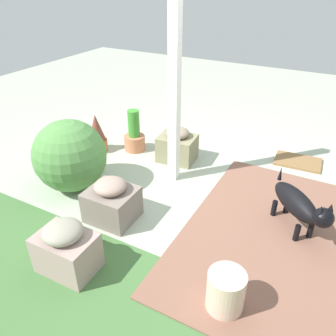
# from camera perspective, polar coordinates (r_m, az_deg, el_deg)

# --- Properties ---
(ground_plane) EXTENTS (12.00, 12.00, 0.00)m
(ground_plane) POSITION_cam_1_polar(r_m,az_deg,el_deg) (3.75, 5.21, -4.70)
(ground_plane) COLOR #A6B29B
(brick_path) EXTENTS (1.80, 2.40, 0.02)m
(brick_path) POSITION_cam_1_polar(r_m,az_deg,el_deg) (3.34, 19.15, -11.49)
(brick_path) COLOR brown
(brick_path) RESTS_ON ground
(porch_pillar) EXTENTS (0.11, 0.11, 2.31)m
(porch_pillar) POSITION_cam_1_polar(r_m,az_deg,el_deg) (3.57, 1.10, 14.27)
(porch_pillar) COLOR white
(porch_pillar) RESTS_ON ground
(stone_planter_nearest) EXTENTS (0.49, 0.41, 0.45)m
(stone_planter_nearest) POSITION_cam_1_polar(r_m,az_deg,el_deg) (4.33, 1.57, 3.77)
(stone_planter_nearest) COLOR gray
(stone_planter_nearest) RESTS_ON ground
(stone_planter_mid) EXTENTS (0.46, 0.42, 0.45)m
(stone_planter_mid) POSITION_cam_1_polar(r_m,az_deg,el_deg) (3.36, -9.46, -5.55)
(stone_planter_mid) COLOR slate
(stone_planter_mid) RESTS_ON ground
(stone_planter_far) EXTENTS (0.48, 0.35, 0.47)m
(stone_planter_far) POSITION_cam_1_polar(r_m,az_deg,el_deg) (2.91, -16.77, -12.86)
(stone_planter_far) COLOR gray
(stone_planter_far) RESTS_ON ground
(round_shrub) EXTENTS (0.80, 0.80, 0.80)m
(round_shrub) POSITION_cam_1_polar(r_m,az_deg,el_deg) (3.83, -16.19, 1.99)
(round_shrub) COLOR #4F8643
(round_shrub) RESTS_ON ground
(terracotta_pot_spiky) EXTENTS (0.26, 0.26, 0.52)m
(terracotta_pot_spiky) POSITION_cam_1_polar(r_m,az_deg,el_deg) (4.64, -11.91, 5.65)
(terracotta_pot_spiky) COLOR #A65F31
(terracotta_pot_spiky) RESTS_ON ground
(terracotta_pot_tall) EXTENTS (0.28, 0.28, 0.57)m
(terracotta_pot_tall) POSITION_cam_1_polar(r_m,az_deg,el_deg) (4.61, -5.68, 5.35)
(terracotta_pot_tall) COLOR #BE7150
(terracotta_pot_tall) RESTS_ON ground
(dog) EXTENTS (0.63, 0.63, 0.52)m
(dog) POSITION_cam_1_polar(r_m,az_deg,el_deg) (3.32, 21.21, -5.80)
(dog) COLOR black
(dog) RESTS_ON ground
(ceramic_urn) EXTENTS (0.28, 0.28, 0.33)m
(ceramic_urn) POSITION_cam_1_polar(r_m,az_deg,el_deg) (2.61, 9.68, -19.83)
(ceramic_urn) COLOR beige
(ceramic_urn) RESTS_ON ground
(doormat) EXTENTS (0.59, 0.42, 0.03)m
(doormat) POSITION_cam_1_polar(r_m,az_deg,el_deg) (4.66, 21.02, 1.02)
(doormat) COLOR olive
(doormat) RESTS_ON ground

